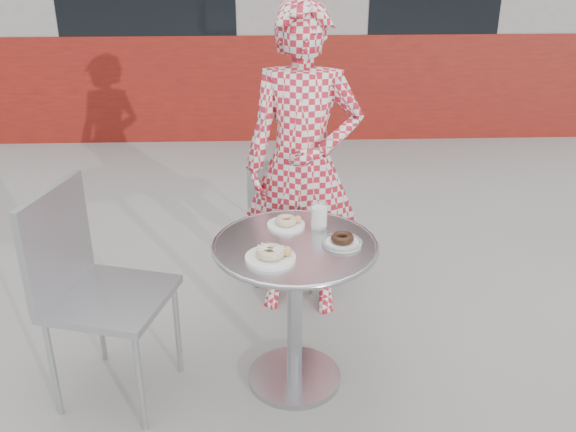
{
  "coord_description": "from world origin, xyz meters",
  "views": [
    {
      "loc": [
        -0.16,
        -2.4,
        1.96
      ],
      "look_at": [
        -0.07,
        0.13,
        0.79
      ],
      "focal_mm": 40.0,
      "sensor_mm": 36.0,
      "label": 1
    }
  ],
  "objects_px": {
    "seated_person": "(303,165)",
    "chair_far": "(288,241)",
    "bistro_table": "(295,279)",
    "plate_far": "(287,223)",
    "chair_left": "(113,336)",
    "plate_checker": "(342,241)",
    "plate_near": "(271,255)",
    "milk_cup": "(319,217)"
  },
  "relations": [
    {
      "from": "bistro_table",
      "to": "plate_far",
      "type": "distance_m",
      "value": 0.26
    },
    {
      "from": "plate_far",
      "to": "milk_cup",
      "type": "bearing_deg",
      "value": -9.83
    },
    {
      "from": "seated_person",
      "to": "chair_left",
      "type": "bearing_deg",
      "value": -132.64
    },
    {
      "from": "plate_checker",
      "to": "milk_cup",
      "type": "height_order",
      "value": "milk_cup"
    },
    {
      "from": "bistro_table",
      "to": "plate_checker",
      "type": "bearing_deg",
      "value": -2.95
    },
    {
      "from": "plate_far",
      "to": "milk_cup",
      "type": "relative_size",
      "value": 1.43
    },
    {
      "from": "bistro_table",
      "to": "seated_person",
      "type": "distance_m",
      "value": 0.73
    },
    {
      "from": "bistro_table",
      "to": "chair_far",
      "type": "xyz_separation_m",
      "value": [
        0.01,
        0.94,
        -0.3
      ]
    },
    {
      "from": "chair_far",
      "to": "milk_cup",
      "type": "height_order",
      "value": "milk_cup"
    },
    {
      "from": "chair_far",
      "to": "plate_near",
      "type": "height_order",
      "value": "chair_far"
    },
    {
      "from": "chair_left",
      "to": "milk_cup",
      "type": "relative_size",
      "value": 8.25
    },
    {
      "from": "plate_near",
      "to": "plate_checker",
      "type": "relative_size",
      "value": 1.2
    },
    {
      "from": "seated_person",
      "to": "plate_checker",
      "type": "height_order",
      "value": "seated_person"
    },
    {
      "from": "bistro_table",
      "to": "milk_cup",
      "type": "relative_size",
      "value": 6.08
    },
    {
      "from": "chair_left",
      "to": "plate_checker",
      "type": "bearing_deg",
      "value": -72.19
    },
    {
      "from": "plate_near",
      "to": "plate_checker",
      "type": "bearing_deg",
      "value": 22.34
    },
    {
      "from": "chair_far",
      "to": "milk_cup",
      "type": "xyz_separation_m",
      "value": [
        0.1,
        -0.79,
        0.53
      ]
    },
    {
      "from": "seated_person",
      "to": "plate_checker",
      "type": "xyz_separation_m",
      "value": [
        0.13,
        -0.68,
        -0.09
      ]
    },
    {
      "from": "chair_far",
      "to": "chair_left",
      "type": "bearing_deg",
      "value": 65.27
    },
    {
      "from": "chair_far",
      "to": "bistro_table",
      "type": "bearing_deg",
      "value": 104.0
    },
    {
      "from": "plate_near",
      "to": "plate_far",
      "type": "bearing_deg",
      "value": 76.59
    },
    {
      "from": "bistro_table",
      "to": "plate_near",
      "type": "height_order",
      "value": "plate_near"
    },
    {
      "from": "chair_far",
      "to": "plate_checker",
      "type": "xyz_separation_m",
      "value": [
        0.19,
        -0.95,
        0.49
      ]
    },
    {
      "from": "plate_far",
      "to": "bistro_table",
      "type": "bearing_deg",
      "value": -80.45
    },
    {
      "from": "seated_person",
      "to": "chair_far",
      "type": "bearing_deg",
      "value": 111.04
    },
    {
      "from": "chair_left",
      "to": "plate_checker",
      "type": "height_order",
      "value": "chair_left"
    },
    {
      "from": "seated_person",
      "to": "milk_cup",
      "type": "bearing_deg",
      "value": -77.69
    },
    {
      "from": "chair_far",
      "to": "plate_near",
      "type": "bearing_deg",
      "value": 98.64
    },
    {
      "from": "chair_far",
      "to": "plate_checker",
      "type": "bearing_deg",
      "value": 115.8
    },
    {
      "from": "bistro_table",
      "to": "chair_far",
      "type": "bearing_deg",
      "value": 89.47
    },
    {
      "from": "seated_person",
      "to": "milk_cup",
      "type": "xyz_separation_m",
      "value": [
        0.04,
        -0.52,
        -0.05
      ]
    },
    {
      "from": "seated_person",
      "to": "plate_near",
      "type": "bearing_deg",
      "value": -94.39
    },
    {
      "from": "milk_cup",
      "to": "plate_near",
      "type": "bearing_deg",
      "value": -127.35
    },
    {
      "from": "plate_far",
      "to": "plate_checker",
      "type": "relative_size",
      "value": 0.99
    },
    {
      "from": "chair_left",
      "to": "plate_checker",
      "type": "xyz_separation_m",
      "value": [
        1.0,
        0.04,
        0.43
      ]
    },
    {
      "from": "bistro_table",
      "to": "chair_left",
      "type": "height_order",
      "value": "chair_left"
    },
    {
      "from": "chair_left",
      "to": "seated_person",
      "type": "height_order",
      "value": "seated_person"
    },
    {
      "from": "chair_far",
      "to": "chair_left",
      "type": "xyz_separation_m",
      "value": [
        -0.81,
        -0.99,
        0.05
      ]
    },
    {
      "from": "chair_left",
      "to": "plate_checker",
      "type": "distance_m",
      "value": 1.09
    },
    {
      "from": "plate_near",
      "to": "chair_left",
      "type": "bearing_deg",
      "value": 172.95
    },
    {
      "from": "plate_near",
      "to": "bistro_table",
      "type": "bearing_deg",
      "value": 52.59
    },
    {
      "from": "chair_far",
      "to": "chair_left",
      "type": "height_order",
      "value": "chair_left"
    }
  ]
}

